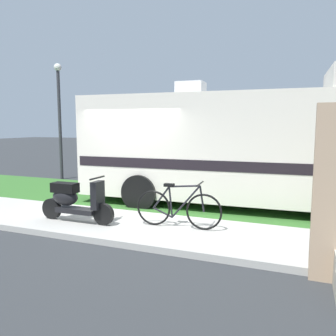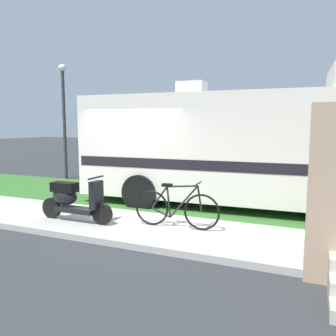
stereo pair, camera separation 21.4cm
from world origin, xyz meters
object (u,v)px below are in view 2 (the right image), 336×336
at_px(pickup_truck_near, 183,153).
at_px(motorhome_rv, 240,146).
at_px(street_lamp_post, 64,111).
at_px(scooter, 73,199).
at_px(bicycle, 176,208).

bearing_deg(pickup_truck_near, motorhome_rv, -55.00).
distance_m(pickup_truck_near, street_lamp_post, 5.05).
bearing_deg(street_lamp_post, pickup_truck_near, 34.78).
xyz_separation_m(motorhome_rv, street_lamp_post, (-7.24, 2.07, 1.07)).
relative_size(motorhome_rv, scooter, 4.56).
relative_size(scooter, street_lamp_post, 0.39).
xyz_separation_m(bicycle, street_lamp_post, (-6.54, 4.66, 2.16)).
xyz_separation_m(pickup_truck_near, street_lamp_post, (-3.89, -2.70, 1.73)).
height_order(scooter, bicycle, scooter).
height_order(bicycle, street_lamp_post, street_lamp_post).
xyz_separation_m(motorhome_rv, scooter, (-2.85, -2.98, -1.02)).
bearing_deg(street_lamp_post, scooter, -49.04).
bearing_deg(pickup_truck_near, scooter, -86.37).
bearing_deg(pickup_truck_near, bicycle, -70.24).
relative_size(motorhome_rv, bicycle, 4.55).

